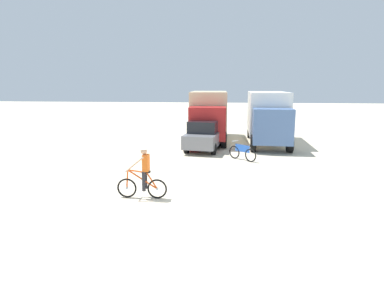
{
  "coord_description": "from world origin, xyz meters",
  "views": [
    {
      "loc": [
        0.96,
        -10.57,
        3.81
      ],
      "look_at": [
        -0.56,
        4.11,
        1.1
      ],
      "focal_mm": 30.21,
      "sensor_mm": 36.0,
      "label": 1
    }
  ],
  "objects_px": {
    "cyclist_orange_shirt": "(143,174)",
    "supply_crate": "(194,148)",
    "box_truck_white_box": "(268,115)",
    "box_truck_tan_camper": "(209,113)",
    "sedan_parked": "(205,135)",
    "bicycle_spare": "(242,153)"
  },
  "relations": [
    {
      "from": "cyclist_orange_shirt",
      "to": "supply_crate",
      "type": "relative_size",
      "value": 2.83
    },
    {
      "from": "box_truck_white_box",
      "to": "box_truck_tan_camper",
      "type": "bearing_deg",
      "value": 166.06
    },
    {
      "from": "cyclist_orange_shirt",
      "to": "sedan_parked",
      "type": "bearing_deg",
      "value": 80.01
    },
    {
      "from": "box_truck_white_box",
      "to": "supply_crate",
      "type": "bearing_deg",
      "value": -146.31
    },
    {
      "from": "box_truck_tan_camper",
      "to": "sedan_parked",
      "type": "xyz_separation_m",
      "value": [
        -0.06,
        -3.36,
        -0.99
      ]
    },
    {
      "from": "cyclist_orange_shirt",
      "to": "bicycle_spare",
      "type": "bearing_deg",
      "value": 59.1
    },
    {
      "from": "box_truck_white_box",
      "to": "sedan_parked",
      "type": "xyz_separation_m",
      "value": [
        -3.95,
        -2.39,
        -0.99
      ]
    },
    {
      "from": "box_truck_tan_camper",
      "to": "cyclist_orange_shirt",
      "type": "xyz_separation_m",
      "value": [
        -1.58,
        -11.99,
        -1.03
      ]
    },
    {
      "from": "box_truck_tan_camper",
      "to": "supply_crate",
      "type": "bearing_deg",
      "value": -99.02
    },
    {
      "from": "bicycle_spare",
      "to": "supply_crate",
      "type": "relative_size",
      "value": 2.07
    },
    {
      "from": "box_truck_white_box",
      "to": "supply_crate",
      "type": "relative_size",
      "value": 10.59
    },
    {
      "from": "box_truck_white_box",
      "to": "cyclist_orange_shirt",
      "type": "xyz_separation_m",
      "value": [
        -5.47,
        -11.02,
        -1.03
      ]
    },
    {
      "from": "bicycle_spare",
      "to": "supply_crate",
      "type": "xyz_separation_m",
      "value": [
        -2.67,
        1.97,
        -0.17
      ]
    },
    {
      "from": "box_truck_tan_camper",
      "to": "box_truck_white_box",
      "type": "xyz_separation_m",
      "value": [
        3.89,
        -0.96,
        0.0
      ]
    },
    {
      "from": "sedan_parked",
      "to": "supply_crate",
      "type": "height_order",
      "value": "sedan_parked"
    },
    {
      "from": "box_truck_white_box",
      "to": "sedan_parked",
      "type": "height_order",
      "value": "box_truck_white_box"
    },
    {
      "from": "sedan_parked",
      "to": "supply_crate",
      "type": "relative_size",
      "value": 6.85
    },
    {
      "from": "box_truck_tan_camper",
      "to": "supply_crate",
      "type": "relative_size",
      "value": 10.56
    },
    {
      "from": "bicycle_spare",
      "to": "cyclist_orange_shirt",
      "type": "bearing_deg",
      "value": -120.9
    },
    {
      "from": "box_truck_tan_camper",
      "to": "box_truck_white_box",
      "type": "bearing_deg",
      "value": -13.94
    },
    {
      "from": "box_truck_white_box",
      "to": "cyclist_orange_shirt",
      "type": "distance_m",
      "value": 12.35
    },
    {
      "from": "box_truck_tan_camper",
      "to": "bicycle_spare",
      "type": "relative_size",
      "value": 5.09
    }
  ]
}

